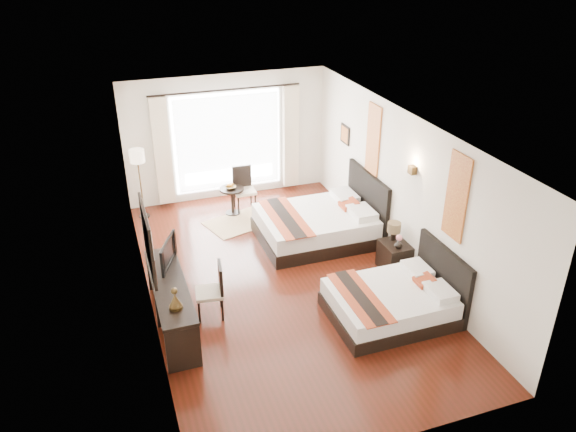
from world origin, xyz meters
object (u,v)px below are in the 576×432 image
object	(u,v)px
nightstand	(394,257)
side_table	(232,201)
console_desk	(171,304)
vase	(398,246)
desk_chair	(211,300)
table_lamp	(394,229)
fruit_bowl	(231,188)
television	(164,253)
floor_lamp	(138,161)
bed_far	(320,224)
window_chair	(244,197)
bed_near	(394,301)

from	to	relation	value
nightstand	side_table	xyz separation A→B (m)	(-2.19, 3.15, 0.03)
console_desk	side_table	distance (m)	3.87
vase	desk_chair	size ratio (longest dim) A/B	0.16
table_lamp	fruit_bowl	world-z (taller)	table_lamp
television	nightstand	bearing A→B (deg)	-70.30
vase	floor_lamp	distance (m)	5.53
bed_far	window_chair	bearing A→B (deg)	121.26
console_desk	desk_chair	size ratio (longest dim) A/B	2.40
bed_near	window_chair	xyz separation A→B (m)	(-1.23, 4.47, 0.01)
nightstand	console_desk	world-z (taller)	console_desk
television	side_table	distance (m)	3.45
console_desk	television	xyz separation A→B (m)	(0.02, 0.55, 0.60)
nightstand	table_lamp	distance (m)	0.51
television	desk_chair	size ratio (longest dim) A/B	0.83
console_desk	television	world-z (taller)	television
console_desk	side_table	size ratio (longest dim) A/B	3.68
floor_lamp	window_chair	xyz separation A→B (m)	(2.13, -0.37, -0.99)
bed_far	fruit_bowl	bearing A→B (deg)	130.73
side_table	bed_far	bearing A→B (deg)	-50.26
table_lamp	console_desk	bearing A→B (deg)	-174.08
console_desk	desk_chair	xyz separation A→B (m)	(0.62, 0.03, -0.10)
nightstand	desk_chair	bearing A→B (deg)	-175.90
vase	side_table	world-z (taller)	vase
fruit_bowl	bed_near	bearing A→B (deg)	-70.23
vase	console_desk	world-z (taller)	console_desk
television	window_chair	distance (m)	3.71
side_table	window_chair	distance (m)	0.32
nightstand	television	world-z (taller)	television
bed_near	nightstand	world-z (taller)	bed_near
bed_far	vase	bearing A→B (deg)	-64.23
nightstand	television	xyz separation A→B (m)	(-3.99, 0.28, 0.71)
television	floor_lamp	size ratio (longest dim) A/B	0.50
bed_near	floor_lamp	bearing A→B (deg)	124.74
vase	desk_chair	xyz separation A→B (m)	(-3.36, -0.10, -0.29)
nightstand	floor_lamp	distance (m)	5.51
table_lamp	vase	size ratio (longest dim) A/B	2.57
nightstand	bed_far	bearing A→B (deg)	118.79
bed_near	vase	world-z (taller)	bed_near
floor_lamp	fruit_bowl	xyz separation A→B (m)	(1.80, -0.50, -0.66)
nightstand	table_lamp	xyz separation A→B (m)	(0.02, 0.14, 0.49)
table_lamp	desk_chair	bearing A→B (deg)	-173.52
television	fruit_bowl	xyz separation A→B (m)	(1.77, 2.85, -0.35)
bed_far	nightstand	size ratio (longest dim) A/B	4.03
table_lamp	console_desk	distance (m)	4.07
nightstand	vase	bearing A→B (deg)	-102.32
bed_far	nightstand	world-z (taller)	bed_far
nightstand	side_table	bearing A→B (deg)	124.85
bed_far	table_lamp	bearing A→B (deg)	-57.99
table_lamp	nightstand	bearing A→B (deg)	-99.39
bed_near	nightstand	bearing A→B (deg)	61.21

